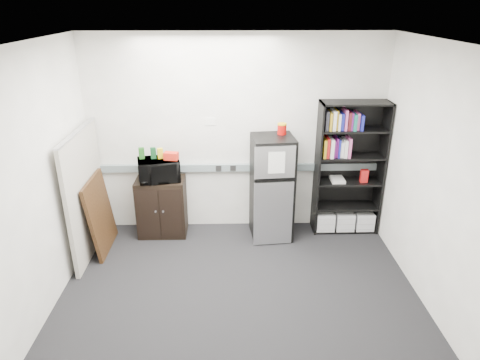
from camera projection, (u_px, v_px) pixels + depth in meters
The scene contains 18 objects.
floor at pixel (239, 300), 4.70m from camera, with size 4.00×4.00×0.00m, color black.
wall_back at pixel (236, 136), 5.79m from camera, with size 4.00×0.02×2.70m, color silver.
wall_right at pixel (441, 186), 4.22m from camera, with size 0.02×3.50×2.70m, color silver.
wall_left at pixel (33, 190), 4.13m from camera, with size 0.02×3.50×2.70m, color silver.
ceiling at pixel (239, 44), 3.65m from camera, with size 4.00×3.50×0.02m, color white.
electrical_raceway at pixel (237, 167), 5.94m from camera, with size 3.92×0.05×0.10m, color gray.
wall_note at pixel (210, 122), 5.70m from camera, with size 0.14×0.00×0.10m, color white.
bookshelf at pixel (349, 170), 5.82m from camera, with size 0.90×0.34×1.85m.
cubicle_partition at pixel (86, 194), 5.34m from camera, with size 0.06×1.30×1.62m.
cabinet at pixel (162, 207), 5.90m from camera, with size 0.66×0.44×0.82m.
microwave at pixel (159, 170), 5.67m from camera, with size 0.53×0.36×0.30m, color black.
snack_box_a at pixel (142, 153), 5.61m from camera, with size 0.07×0.05×0.15m, color #1A5117.
snack_box_b at pixel (153, 153), 5.61m from camera, with size 0.07×0.05×0.15m, color #0D3A1A.
snack_box_c at pixel (160, 153), 5.62m from camera, with size 0.07×0.05×0.14m, color gold.
snack_bag at pixel (171, 156), 5.58m from camera, with size 0.18×0.10×0.10m, color red.
refrigerator at pixel (272, 188), 5.74m from camera, with size 0.58×0.61×1.43m.
coffee_can at pixel (282, 128), 5.55m from camera, with size 0.12×0.12×0.17m.
framed_poster at pixel (100, 214), 5.51m from camera, with size 0.17×0.77×0.99m.
Camera 1 is at (-0.08, -3.82, 3.04)m, focal length 32.00 mm.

